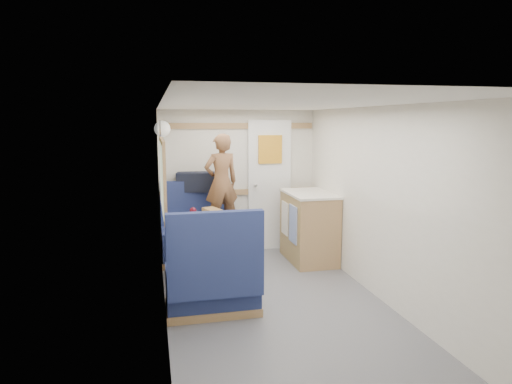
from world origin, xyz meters
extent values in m
plane|color=#515156|center=(0.00, 0.00, 0.00)|extent=(4.50, 4.50, 0.00)
plane|color=silver|center=(0.00, 0.00, 2.00)|extent=(4.50, 4.50, 0.00)
cube|color=silver|center=(0.00, 2.25, 1.00)|extent=(2.20, 0.02, 2.00)
cube|color=silver|center=(-1.10, 0.00, 1.00)|extent=(0.02, 4.50, 2.00)
cube|color=silver|center=(1.10, 0.00, 1.00)|extent=(0.02, 4.50, 2.00)
cube|color=olive|center=(0.00, 2.23, 0.85)|extent=(2.15, 0.02, 0.08)
cube|color=olive|center=(0.00, 2.23, 1.78)|extent=(2.15, 0.02, 0.08)
cube|color=gray|center=(-1.08, 1.00, 1.25)|extent=(0.04, 1.30, 0.72)
cube|color=white|center=(0.45, 2.22, 0.93)|extent=(0.62, 0.04, 1.86)
cube|color=gold|center=(0.45, 2.19, 1.45)|extent=(0.34, 0.03, 0.40)
cylinder|color=silver|center=(0.23, 2.17, 0.95)|extent=(0.04, 0.10, 0.04)
cube|color=white|center=(-0.65, 1.00, 0.70)|extent=(0.62, 0.92, 0.04)
cylinder|color=silver|center=(-0.65, 1.00, 0.35)|extent=(0.08, 0.08, 0.66)
cylinder|color=silver|center=(-0.65, 1.00, 0.01)|extent=(0.36, 0.36, 0.03)
cube|color=navy|center=(-0.65, 1.80, 0.23)|extent=(0.88, 0.50, 0.45)
cube|color=navy|center=(-0.65, 2.08, 0.65)|extent=(0.88, 0.10, 0.80)
cube|color=olive|center=(-0.65, 1.80, 0.04)|extent=(0.90, 0.52, 0.08)
cube|color=navy|center=(-0.65, 0.20, 0.23)|extent=(0.88, 0.50, 0.45)
cube|color=navy|center=(-0.65, -0.08, 0.65)|extent=(0.88, 0.10, 0.80)
cube|color=olive|center=(-0.65, 0.20, 0.04)|extent=(0.90, 0.52, 0.08)
cube|color=olive|center=(-0.65, 2.12, 0.88)|extent=(0.90, 0.14, 0.04)
sphere|color=white|center=(-1.04, 1.85, 1.75)|extent=(0.20, 0.20, 0.20)
cube|color=olive|center=(0.82, 1.55, 0.45)|extent=(0.54, 0.90, 0.90)
cube|color=silver|center=(0.82, 1.55, 0.91)|extent=(0.56, 0.92, 0.03)
cube|color=#5972B2|center=(0.54, 1.37, 0.55)|extent=(0.01, 0.30, 0.48)
cube|color=silver|center=(0.54, 1.73, 0.55)|extent=(0.01, 0.28, 0.44)
imported|color=brown|center=(-0.32, 1.71, 1.07)|extent=(0.51, 0.40, 1.24)
cube|color=black|center=(-0.59, 2.12, 1.03)|extent=(0.59, 0.38, 0.26)
cube|color=silver|center=(-0.43, 0.67, 0.73)|extent=(0.29, 0.36, 0.02)
sphere|color=orange|center=(-0.47, 0.78, 0.77)|extent=(0.07, 0.07, 0.07)
cube|color=#D3BE7A|center=(-0.62, 0.76, 0.75)|extent=(0.11, 0.08, 0.03)
cylinder|color=white|center=(-0.75, 1.03, 0.72)|extent=(0.06, 0.06, 0.01)
cylinder|color=white|center=(-0.75, 1.03, 0.78)|extent=(0.01, 0.01, 0.10)
sphere|color=#470715|center=(-0.75, 1.03, 0.85)|extent=(0.08, 0.08, 0.08)
cylinder|color=silver|center=(-0.76, 0.78, 0.78)|extent=(0.07, 0.07, 0.12)
cylinder|color=#955515|center=(-0.46, 1.07, 0.77)|extent=(0.06, 0.06, 0.10)
cylinder|color=black|center=(-0.71, 1.13, 0.77)|extent=(0.04, 0.04, 0.10)
cylinder|color=white|center=(-0.68, 1.11, 0.77)|extent=(0.04, 0.04, 0.10)
cube|color=olive|center=(-0.51, 1.19, 0.78)|extent=(0.22, 0.30, 0.11)
camera|label=1|loc=(-1.18, -4.04, 1.85)|focal=32.00mm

